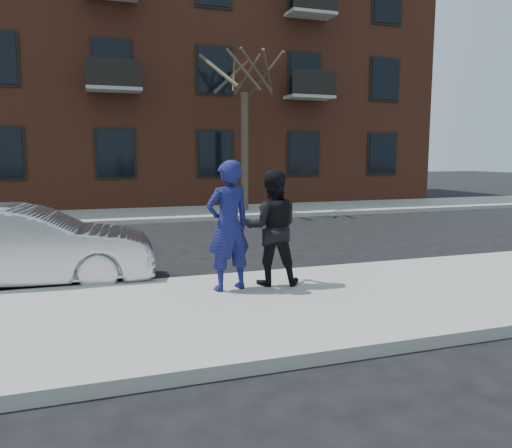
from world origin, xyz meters
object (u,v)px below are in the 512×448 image
object	(u,v)px
street_tree	(244,58)
man_hoodie	(228,226)
silver_sedan	(24,247)
man_peacoat	(272,228)

from	to	relation	value
street_tree	man_hoodie	distance (m)	11.83
street_tree	silver_sedan	size ratio (longest dim) A/B	1.68
man_peacoat	silver_sedan	bearing A→B (deg)	-7.40
street_tree	man_peacoat	size ratio (longest dim) A/B	3.86
street_tree	silver_sedan	xyz separation A→B (m)	(-6.44, -8.70, -4.86)
man_hoodie	man_peacoat	xyz separation A→B (m)	(0.72, 0.11, -0.08)
street_tree	man_peacoat	distance (m)	11.57
man_hoodie	man_peacoat	world-z (taller)	man_hoodie
man_hoodie	street_tree	bearing A→B (deg)	-122.40
silver_sedan	man_peacoat	distance (m)	4.00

